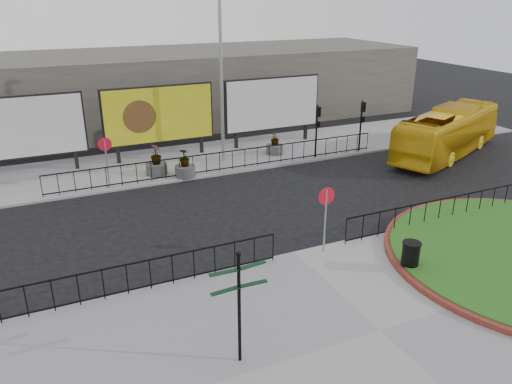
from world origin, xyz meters
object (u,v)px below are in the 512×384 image
bus (448,132)px  planter_a (156,164)px  litter_bin (410,256)px  planter_c (275,146)px  planter_b (185,167)px  fingerpost_sign (239,297)px  lamp_post (221,75)px  billboard_mid (159,115)px

bus → planter_a: bus is taller
litter_bin → planter_c: size_ratio=0.76×
bus → planter_b: bearing=56.9°
fingerpost_sign → planter_c: 17.83m
litter_bin → planter_a: (-5.37, 13.05, 0.02)m
litter_bin → planter_c: planter_c is taller
litter_bin → lamp_post: bearing=95.9°
billboard_mid → planter_c: 6.83m
fingerpost_sign → planter_a: size_ratio=1.99×
fingerpost_sign → planter_c: bearing=62.6°
bus → planter_a: (-16.26, 3.42, -0.72)m
billboard_mid → planter_b: (0.30, -3.57, -2.00)m
fingerpost_sign → planter_a: (1.57, 14.80, -1.35)m
planter_a → planter_b: size_ratio=1.07×
lamp_post → bus: lamp_post is taller
litter_bin → bus: 14.55m
lamp_post → bus: size_ratio=0.94×
lamp_post → litter_bin: 14.43m
litter_bin → planter_b: planter_b is taller
billboard_mid → planter_b: size_ratio=4.23×
planter_b → planter_c: (5.91, 1.60, -0.04)m
bus → billboard_mid: bearing=44.7°
planter_a → planter_b: 1.54m
billboard_mid → planter_c: bearing=-17.6°
bus → planter_b: size_ratio=6.74×
fingerpost_sign → litter_bin: size_ratio=3.03×
bus → planter_c: 10.02m
fingerpost_sign → bus: bearing=34.5°
planter_b → bus: bearing=-9.5°
billboard_mid → fingerpost_sign: 17.65m
lamp_post → fingerpost_sign: (-5.52, -15.48, -2.82)m
bus → planter_b: (-15.01, 2.51, -0.77)m
lamp_post → planter_b: lamp_post is taller
billboard_mid → planter_b: bearing=-85.2°
planter_c → fingerpost_sign: bearing=-119.4°
billboard_mid → planter_a: bearing=-109.5°
billboard_mid → fingerpost_sign: size_ratio=1.98×
planter_c → planter_a: bearing=-174.5°
billboard_mid → planter_a: billboard_mid is taller
lamp_post → fingerpost_sign: 16.68m
planter_b → planter_a: bearing=143.8°
billboard_mid → fingerpost_sign: billboard_mid is taller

